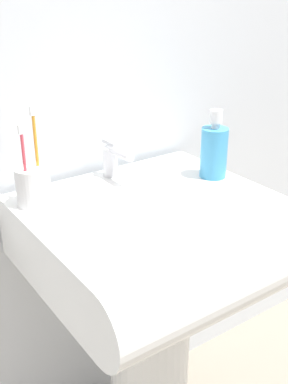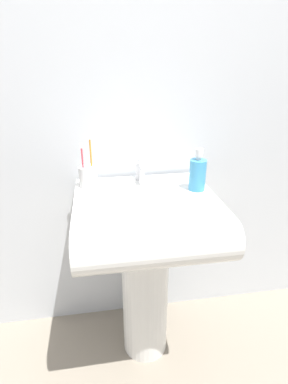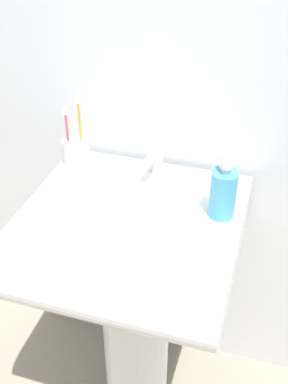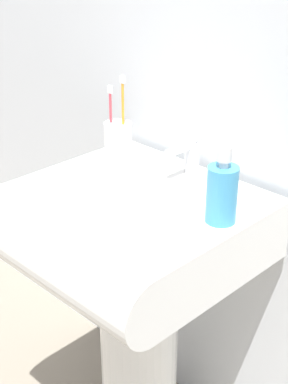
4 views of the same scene
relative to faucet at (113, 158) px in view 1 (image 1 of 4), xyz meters
name	(u,v)px [view 1 (image 1 of 4)]	position (x,y,z in m)	size (l,w,h in m)	color
wall_back	(84,20)	(-0.01, 0.11, 0.32)	(5.00, 0.05, 2.40)	silver
sink_pedestal	(149,365)	(-0.01, -0.17, -0.54)	(0.21, 0.21, 0.67)	white
sink_basin	(165,241)	(-0.01, -0.23, -0.13)	(0.56, 0.54, 0.15)	white
faucet	(113,158)	(0.00, 0.00, 0.00)	(0.04, 0.12, 0.09)	silver
toothbrush_cup	(33,185)	(-0.23, -0.03, -0.01)	(0.08, 0.08, 0.22)	white
soap_bottle	(214,151)	(0.21, -0.14, 0.02)	(0.07, 0.07, 0.17)	#3F99CC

